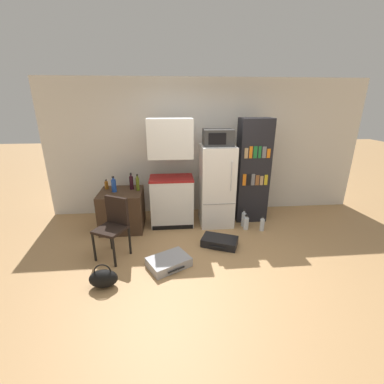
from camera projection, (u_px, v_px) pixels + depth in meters
The scene contains 18 objects.
ground_plane at pixel (211, 262), 3.81m from camera, with size 24.00×24.00×0.00m, color tan.
wall_back at pixel (207, 148), 5.25m from camera, with size 6.40×0.10×2.68m.
side_table at pixel (122, 210), 4.72m from camera, with size 0.76×0.73×0.72m.
kitchen_hutch at pixel (171, 178), 4.71m from camera, with size 0.80×0.54×1.98m.
refrigerator at pixel (216, 186), 4.79m from camera, with size 0.61×0.64×1.50m.
microwave at pixel (218, 137), 4.49m from camera, with size 0.52×0.36×0.28m.
bookshelf at pixel (252, 171), 4.89m from camera, with size 0.59×0.38×1.97m.
bottle_olive_oil at pixel (138, 184), 4.62m from camera, with size 0.06×0.06×0.30m.
bottle_blue_soda at pixel (114, 185), 4.56m from camera, with size 0.09×0.09×0.28m.
bottle_wine_dark at pixel (131, 182), 4.68m from camera, with size 0.07×0.07×0.31m.
bottle_amber_beer at pixel (106, 185), 4.71m from camera, with size 0.07×0.07×0.18m.
chair at pixel (114, 222), 3.81m from camera, with size 0.54×0.54×0.92m.
suitcase_large_flat at pixel (220, 242), 4.22m from camera, with size 0.65×0.53×0.13m.
suitcase_small_flat at pixel (169, 262), 3.69m from camera, with size 0.69×0.62×0.13m.
handbag at pixel (103, 278), 3.25m from camera, with size 0.36×0.20×0.33m.
water_bottle_front at pixel (246, 223), 4.74m from camera, with size 0.10×0.10×0.29m.
water_bottle_middle at pixel (244, 219), 4.85m from camera, with size 0.08×0.08×0.34m.
water_bottle_back at pixel (262, 225), 4.69m from camera, with size 0.08×0.08×0.28m.
Camera 1 is at (-0.57, -3.20, 2.25)m, focal length 24.00 mm.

